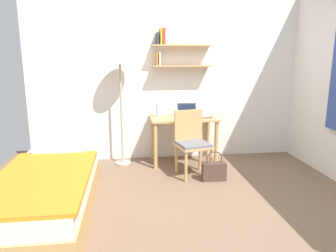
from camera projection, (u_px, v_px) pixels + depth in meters
ground_plane at (199, 217)px, 3.21m from camera, size 5.28×5.28×0.00m
wall_back at (172, 76)px, 4.89m from camera, size 4.40×0.27×2.60m
bed at (47, 194)px, 3.19m from camera, size 0.90×1.95×0.54m
desk at (183, 126)px, 4.75m from camera, size 1.00×0.58×0.71m
desk_chair at (192, 140)px, 4.28m from camera, size 0.51×0.49×0.89m
standing_lamp at (120, 62)px, 4.48m from camera, size 0.40×0.40×1.73m
laptop at (187, 113)px, 4.78m from camera, size 0.30×0.21×0.20m
water_bottle at (158, 110)px, 4.73m from camera, size 0.07×0.07×0.22m
book_stack at (205, 116)px, 4.71m from camera, size 0.19×0.24×0.05m
handbag at (214, 171)px, 4.13m from camera, size 0.31×0.11×0.40m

